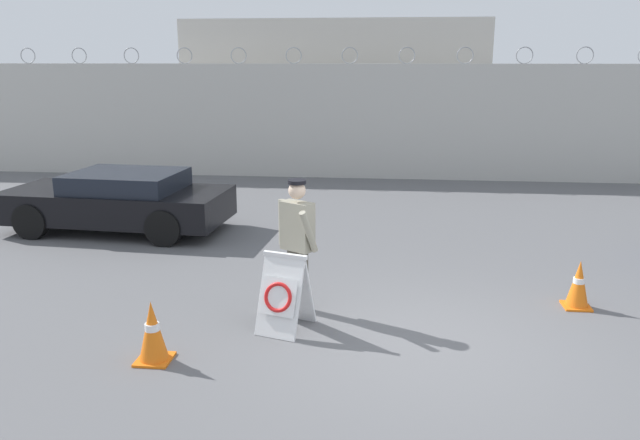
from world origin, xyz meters
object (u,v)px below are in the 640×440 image
at_px(traffic_cone_mid, 153,332).
at_px(parked_car_front_coupe, 119,200).
at_px(barricade_sign, 284,293).
at_px(security_guard, 297,238).
at_px(traffic_cone_near, 578,284).

relative_size(traffic_cone_mid, parked_car_front_coupe, 0.16).
bearing_deg(parked_car_front_coupe, traffic_cone_mid, 120.82).
distance_m(barricade_sign, parked_car_front_coupe, 6.00).
bearing_deg(parked_car_front_coupe, barricade_sign, 136.91).
xyz_separation_m(security_guard, parked_car_front_coupe, (-4.14, 3.72, -0.40)).
bearing_deg(traffic_cone_near, security_guard, -172.99).
relative_size(security_guard, parked_car_front_coupe, 0.40).
bearing_deg(barricade_sign, security_guard, 100.81).
height_order(traffic_cone_mid, parked_car_front_coupe, parked_car_front_coupe).
bearing_deg(barricade_sign, traffic_cone_mid, -126.23).
bearing_deg(security_guard, parked_car_front_coupe, 169.50).
relative_size(traffic_cone_near, traffic_cone_mid, 0.94).
xyz_separation_m(traffic_cone_near, traffic_cone_mid, (-5.30, -2.18, 0.02)).
bearing_deg(security_guard, traffic_cone_near, 38.43).
bearing_deg(traffic_cone_mid, traffic_cone_near, 22.32).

